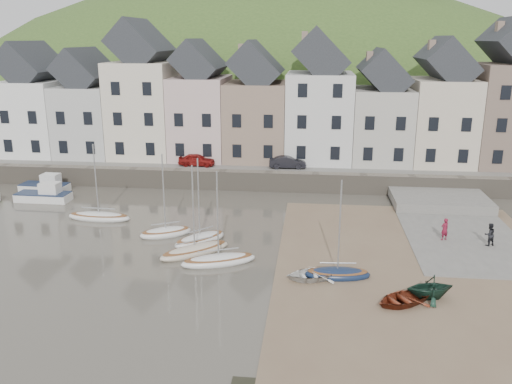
# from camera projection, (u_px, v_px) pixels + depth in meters

# --- Properties ---
(ground) EXTENTS (160.00, 160.00, 0.00)m
(ground) POSITION_uv_depth(u_px,v_px,m) (246.00, 263.00, 34.26)
(ground) COLOR #4C473C
(ground) RESTS_ON ground
(quay_land) EXTENTS (90.00, 30.00, 1.50)m
(quay_land) POSITION_uv_depth(u_px,v_px,m) (280.00, 150.00, 64.59)
(quay_land) COLOR #375321
(quay_land) RESTS_ON ground
(quay_street) EXTENTS (70.00, 7.00, 0.10)m
(quay_street) POSITION_uv_depth(u_px,v_px,m) (272.00, 166.00, 53.39)
(quay_street) COLOR slate
(quay_street) RESTS_ON quay_land
(seawall) EXTENTS (70.00, 1.20, 1.80)m
(seawall) POSITION_uv_depth(u_px,v_px,m) (269.00, 181.00, 50.23)
(seawall) COLOR slate
(seawall) RESTS_ON ground
(beach) EXTENTS (18.00, 26.00, 0.06)m
(beach) POSITION_uv_depth(u_px,v_px,m) (421.00, 270.00, 33.08)
(beach) COLOR brown
(beach) RESTS_ON ground
(slipway) EXTENTS (8.00, 18.00, 0.12)m
(slipway) POSITION_uv_depth(u_px,v_px,m) (456.00, 228.00, 40.29)
(slipway) COLOR slate
(slipway) RESTS_ON ground
(hillside) EXTENTS (134.40, 84.00, 84.00)m
(hillside) POSITION_uv_depth(u_px,v_px,m) (261.00, 220.00, 97.07)
(hillside) COLOR #375321
(hillside) RESTS_ON ground
(townhouse_terrace) EXTENTS (61.05, 8.00, 13.93)m
(townhouse_terrace) POSITION_uv_depth(u_px,v_px,m) (292.00, 104.00, 54.93)
(townhouse_terrace) COLOR white
(townhouse_terrace) RESTS_ON quay_land
(sailboat_0) EXTENTS (5.19, 1.72, 6.32)m
(sailboat_0) POSITION_uv_depth(u_px,v_px,m) (99.00, 216.00, 42.28)
(sailboat_0) COLOR white
(sailboat_0) RESTS_ON ground
(sailboat_1) EXTENTS (4.04, 3.10, 6.32)m
(sailboat_1) POSITION_uv_depth(u_px,v_px,m) (166.00, 232.00, 38.85)
(sailboat_1) COLOR white
(sailboat_1) RESTS_ON ground
(sailboat_2) EXTENTS (4.83, 4.43, 6.32)m
(sailboat_2) POSITION_uv_depth(u_px,v_px,m) (195.00, 250.00, 35.55)
(sailboat_2) COLOR beige
(sailboat_2) RESTS_ON ground
(sailboat_3) EXTENTS (3.92, 4.02, 6.32)m
(sailboat_3) POSITION_uv_depth(u_px,v_px,m) (200.00, 239.00, 37.55)
(sailboat_3) COLOR white
(sailboat_3) RESTS_ON ground
(sailboat_4) EXTENTS (5.06, 3.22, 6.32)m
(sailboat_4) POSITION_uv_depth(u_px,v_px,m) (219.00, 260.00, 34.00)
(sailboat_4) COLOR white
(sailboat_4) RESTS_ON ground
(sailboat_5) EXTENTS (4.05, 1.79, 6.32)m
(sailboat_5) POSITION_uv_depth(u_px,v_px,m) (338.00, 273.00, 32.05)
(sailboat_5) COLOR #142341
(sailboat_5) RESTS_ON ground
(motorboat_0) EXTENTS (4.77, 1.83, 1.70)m
(motorboat_0) POSITION_uv_depth(u_px,v_px,m) (45.00, 195.00, 47.00)
(motorboat_0) COLOR white
(motorboat_0) RESTS_ON ground
(motorboat_2) EXTENTS (4.54, 1.98, 1.70)m
(motorboat_2) POSITION_uv_depth(u_px,v_px,m) (46.00, 185.00, 49.94)
(motorboat_2) COLOR white
(motorboat_2) RESTS_ON ground
(rowboat_white) EXTENTS (3.65, 3.10, 0.64)m
(rowboat_white) POSITION_uv_depth(u_px,v_px,m) (311.00, 274.00, 31.69)
(rowboat_white) COLOR silver
(rowboat_white) RESTS_ON beach
(rowboat_green) EXTENTS (3.11, 2.85, 1.39)m
(rowboat_green) POSITION_uv_depth(u_px,v_px,m) (430.00, 287.00, 29.24)
(rowboat_green) COLOR #173427
(rowboat_green) RESTS_ON beach
(rowboat_red) EXTENTS (3.76, 3.48, 0.64)m
(rowboat_red) POSITION_uv_depth(u_px,v_px,m) (402.00, 299.00, 28.70)
(rowboat_red) COLOR maroon
(rowboat_red) RESTS_ON beach
(person_red) EXTENTS (0.70, 0.60, 1.61)m
(person_red) POSITION_uv_depth(u_px,v_px,m) (445.00, 229.00, 37.56)
(person_red) COLOR maroon
(person_red) RESTS_ON slipway
(person_dark) EXTENTS (0.96, 0.86, 1.61)m
(person_dark) POSITION_uv_depth(u_px,v_px,m) (489.00, 234.00, 36.55)
(person_dark) COLOR black
(person_dark) RESTS_ON slipway
(car_left) EXTENTS (3.66, 1.57, 1.23)m
(car_left) POSITION_uv_depth(u_px,v_px,m) (197.00, 160.00, 53.04)
(car_left) COLOR maroon
(car_left) RESTS_ON quay_street
(car_right) EXTENTS (3.69, 1.52, 1.19)m
(car_right) POSITION_uv_depth(u_px,v_px,m) (288.00, 162.00, 52.08)
(car_right) COLOR black
(car_right) RESTS_ON quay_street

